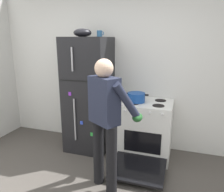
{
  "coord_description": "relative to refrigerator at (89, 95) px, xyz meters",
  "views": [
    {
      "loc": [
        1.03,
        -1.59,
        1.8
      ],
      "look_at": [
        0.08,
        1.32,
        1.0
      ],
      "focal_mm": 34.86,
      "sensor_mm": 36.0,
      "label": 1
    }
  ],
  "objects": [
    {
      "name": "coffee_mug",
      "position": [
        0.18,
        0.05,
        0.97
      ],
      "size": [
        0.11,
        0.08,
        0.1
      ],
      "color": "#2D6093",
      "rests_on": "refrigerator"
    },
    {
      "name": "refrigerator",
      "position": [
        0.0,
        0.0,
        0.0
      ],
      "size": [
        0.68,
        0.72,
        1.84
      ],
      "color": "black",
      "rests_on": "ground"
    },
    {
      "name": "mixing_bowl",
      "position": [
        -0.08,
        0.0,
        0.98
      ],
      "size": [
        0.28,
        0.28,
        0.13
      ],
      "primitive_type": "ellipsoid",
      "color": "black",
      "rests_on": "refrigerator"
    },
    {
      "name": "person_cook",
      "position": [
        0.63,
        -0.92,
        0.03
      ],
      "size": [
        0.64,
        0.67,
        1.6
      ],
      "color": "black",
      "rests_on": "ground"
    },
    {
      "name": "stove_range",
      "position": [
        0.96,
        -0.02,
        -0.49
      ],
      "size": [
        0.76,
        1.2,
        0.89
      ],
      "color": "white",
      "rests_on": "ground"
    },
    {
      "name": "red_pot",
      "position": [
        0.8,
        -0.05,
        0.04
      ],
      "size": [
        0.36,
        0.26,
        0.14
      ],
      "color": "#19479E",
      "rests_on": "stove_range"
    },
    {
      "name": "kitchen_wall_back",
      "position": [
        0.4,
        0.38,
        0.43
      ],
      "size": [
        6.0,
        0.1,
        2.7
      ],
      "primitive_type": "cube",
      "color": "white",
      "rests_on": "ground"
    }
  ]
}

